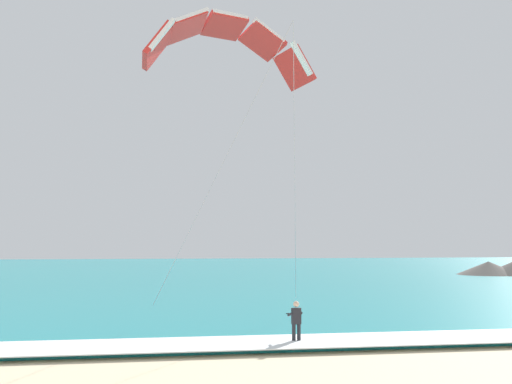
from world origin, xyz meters
The scene contains 6 objects.
sea centered at (0.00, 73.24, 0.10)m, with size 200.00×120.00×0.20m, color teal.
surf_foam centered at (0.00, 14.24, 0.22)m, with size 200.00×3.12×0.04m, color white.
surfboard centered at (-4.45, 14.31, 0.03)m, with size 0.57×1.43×0.09m.
kitesurfer centered at (-4.45, 14.33, 0.94)m, with size 0.55×0.55×1.69m.
kite_primary centered at (-6.42, 20.11, 13.59)m, with size 8.60×7.32×13.72m.
headland_right centered at (30.19, 55.87, 0.97)m, with size 11.84×9.61×2.07m.
Camera 1 is at (-9.55, -7.70, 3.86)m, focal length 41.73 mm.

